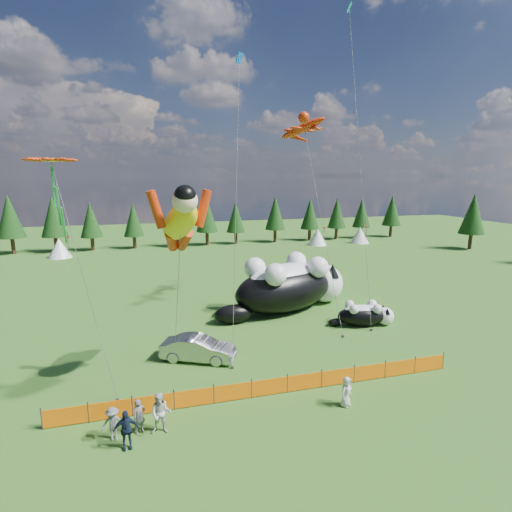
{
  "coord_description": "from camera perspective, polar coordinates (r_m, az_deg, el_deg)",
  "views": [
    {
      "loc": [
        -5.9,
        -21.53,
        11.52
      ],
      "look_at": [
        1.19,
        4.0,
        6.19
      ],
      "focal_mm": 28.0,
      "sensor_mm": 36.0,
      "label": 1
    }
  ],
  "objects": [
    {
      "name": "festival_tents",
      "position": [
        64.61,
        -0.16,
        2.36
      ],
      "size": [
        50.0,
        3.2,
        2.8
      ],
      "primitive_type": null,
      "color": "white",
      "rests_on": "ground"
    },
    {
      "name": "diamond_kite_a",
      "position": [
        27.43,
        -2.46,
        23.71
      ],
      "size": [
        2.13,
        4.81,
        19.63
      ],
      "color": "blue",
      "rests_on": "ground"
    },
    {
      "name": "spectator_c",
      "position": [
        19.38,
        -18.1,
        -22.52
      ],
      "size": [
        1.08,
        0.61,
        1.77
      ],
      "primitive_type": "imported",
      "rotation": [
        0.0,
        0.0,
        0.08
      ],
      "color": "#121C32",
      "rests_on": "ground"
    },
    {
      "name": "spectator_e",
      "position": [
        21.84,
        12.77,
        -18.37
      ],
      "size": [
        0.92,
        0.83,
        1.58
      ],
      "primitive_type": "imported",
      "rotation": [
        0.0,
        0.0,
        0.55
      ],
      "color": "beige",
      "rests_on": "ground"
    },
    {
      "name": "gecko_kite",
      "position": [
        36.31,
        6.7,
        17.69
      ],
      "size": [
        6.43,
        12.17,
        17.81
      ],
      "color": "red",
      "rests_on": "ground"
    },
    {
      "name": "ground",
      "position": [
        25.12,
        -0.18,
        -15.92
      ],
      "size": [
        160.0,
        160.0,
        0.0
      ],
      "primitive_type": "plane",
      "color": "#17390A",
      "rests_on": "ground"
    },
    {
      "name": "cat_large",
      "position": [
        34.84,
        4.94,
        -4.09
      ],
      "size": [
        12.75,
        7.62,
        4.75
      ],
      "rotation": [
        0.0,
        0.0,
        0.34
      ],
      "color": "black",
      "rests_on": "ground"
    },
    {
      "name": "safety_fence",
      "position": [
        22.35,
        1.96,
        -18.16
      ],
      "size": [
        22.06,
        0.06,
        1.1
      ],
      "color": "#262626",
      "rests_on": "ground"
    },
    {
      "name": "spectator_b",
      "position": [
        19.86,
        -13.43,
        -21.03
      ],
      "size": [
        1.04,
        0.73,
        1.95
      ],
      "primitive_type": "imported",
      "rotation": [
        0.0,
        0.0,
        -0.19
      ],
      "color": "beige",
      "rests_on": "ground"
    },
    {
      "name": "spectator_a",
      "position": [
        20.22,
        -16.35,
        -21.12
      ],
      "size": [
        0.71,
        0.62,
        1.62
      ],
      "primitive_type": "imported",
      "rotation": [
        0.0,
        0.0,
        0.49
      ],
      "color": "#5D5C61",
      "rests_on": "ground"
    },
    {
      "name": "car",
      "position": [
        26.22,
        -8.23,
        -12.94
      ],
      "size": [
        4.97,
        3.48,
        1.56
      ],
      "primitive_type": "imported",
      "rotation": [
        0.0,
        0.0,
        1.14
      ],
      "color": "#A6A5AA",
      "rests_on": "ground"
    },
    {
      "name": "diamond_kite_b",
      "position": [
        35.3,
        13.41,
        28.73
      ],
      "size": [
        0.78,
        5.55,
        24.85
      ],
      "color": "#0C8F98",
      "rests_on": "ground"
    },
    {
      "name": "cat_small",
      "position": [
        32.67,
        15.31,
        -8.02
      ],
      "size": [
        5.2,
        2.56,
        1.89
      ],
      "rotation": [
        0.0,
        0.0,
        -0.2
      ],
      "color": "black",
      "rests_on": "ground"
    },
    {
      "name": "superhero_kite",
      "position": [
        21.09,
        -10.88,
        4.77
      ],
      "size": [
        5.36,
        6.4,
        11.67
      ],
      "color": "yellow",
      "rests_on": "ground"
    },
    {
      "name": "flower_kite",
      "position": [
        22.96,
        -27.2,
        11.71
      ],
      "size": [
        4.25,
        4.16,
        12.65
      ],
      "color": "red",
      "rests_on": "ground"
    },
    {
      "name": "spectator_d",
      "position": [
        20.13,
        -19.76,
        -21.61
      ],
      "size": [
        1.01,
        0.54,
        1.55
      ],
      "primitive_type": "imported",
      "rotation": [
        0.0,
        0.0,
        0.02
      ],
      "color": "#5D5C61",
      "rests_on": "ground"
    },
    {
      "name": "tree_line",
      "position": [
        67.22,
        -10.42,
        4.76
      ],
      "size": [
        90.0,
        4.0,
        8.0
      ],
      "primitive_type": null,
      "color": "black",
      "rests_on": "ground"
    }
  ]
}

